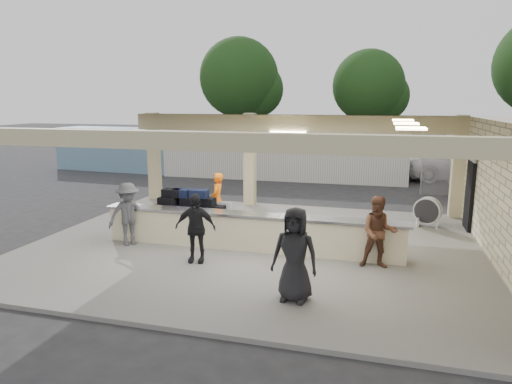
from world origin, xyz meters
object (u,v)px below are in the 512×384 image
(car_white_a, at_px, (458,165))
(passenger_a, at_px, (379,232))
(luggage_cart, at_px, (186,208))
(drum_fan, at_px, (428,211))
(baggage_counter, at_px, (249,231))
(passenger_c, at_px, (128,214))
(passenger_b, at_px, (195,228))
(car_dark, at_px, (408,161))
(container_blue, at_px, (135,150))
(baggage_handler, at_px, (217,200))
(passenger_d, at_px, (295,254))
(container_white, at_px, (283,152))

(car_white_a, bearing_deg, passenger_a, 148.73)
(luggage_cart, xyz_separation_m, drum_fan, (7.02, 2.64, -0.24))
(baggage_counter, height_order, passenger_c, passenger_c)
(drum_fan, relative_size, passenger_b, 0.55)
(passenger_a, bearing_deg, passenger_c, 175.65)
(car_dark, xyz_separation_m, container_blue, (-15.32, -3.22, 0.56))
(baggage_handler, relative_size, passenger_b, 0.99)
(car_white_a, bearing_deg, passenger_d, 145.70)
(container_white, height_order, container_blue, container_white)
(drum_fan, distance_m, passenger_c, 9.07)
(luggage_cart, xyz_separation_m, car_dark, (7.00, 14.68, -0.17))
(luggage_cart, distance_m, passenger_b, 2.61)
(drum_fan, bearing_deg, passenger_a, -87.54)
(luggage_cart, height_order, passenger_a, passenger_a)
(car_white_a, bearing_deg, drum_fan, 150.62)
(drum_fan, bearing_deg, passenger_c, -130.91)
(passenger_a, relative_size, container_blue, 0.18)
(passenger_c, distance_m, car_white_a, 17.83)
(baggage_counter, relative_size, passenger_c, 4.75)
(container_blue, bearing_deg, passenger_a, -39.83)
(passenger_c, relative_size, container_white, 0.14)
(passenger_b, xyz_separation_m, container_blue, (-9.58, 13.75, 0.27))
(baggage_counter, xyz_separation_m, passenger_b, (-0.99, -1.26, 0.37))
(car_dark, bearing_deg, luggage_cart, 152.82)
(luggage_cart, relative_size, passenger_c, 1.37)
(passenger_a, distance_m, car_white_a, 14.98)
(car_white_a, bearing_deg, container_white, 84.50)
(passenger_b, relative_size, passenger_d, 0.91)
(passenger_c, bearing_deg, car_dark, 15.52)
(baggage_handler, distance_m, passenger_a, 5.50)
(container_blue, bearing_deg, drum_fan, -26.64)
(drum_fan, xyz_separation_m, baggage_handler, (-6.38, -1.71, 0.35))
(passenger_a, bearing_deg, passenger_d, -128.62)
(car_white_a, height_order, car_dark, car_white_a)
(baggage_handler, bearing_deg, passenger_c, -39.05)
(baggage_counter, distance_m, drum_fan, 6.02)
(drum_fan, xyz_separation_m, car_white_a, (2.34, 10.32, 0.19))
(drum_fan, distance_m, passenger_d, 7.14)
(passenger_b, bearing_deg, container_blue, 116.25)
(container_white, relative_size, container_blue, 1.33)
(baggage_counter, relative_size, passenger_b, 4.80)
(passenger_a, distance_m, passenger_c, 6.59)
(baggage_handler, relative_size, container_white, 0.13)
(passenger_c, relative_size, car_dark, 0.43)
(car_white_a, height_order, container_white, container_white)
(baggage_counter, relative_size, passenger_d, 4.36)
(passenger_b, relative_size, passenger_c, 0.99)
(drum_fan, bearing_deg, passenger_b, -117.75)
(container_blue, bearing_deg, car_white_a, 8.12)
(luggage_cart, bearing_deg, passenger_d, -39.38)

